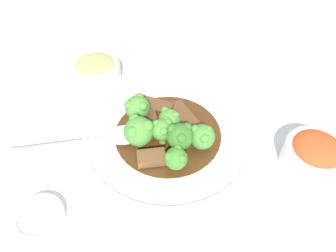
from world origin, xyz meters
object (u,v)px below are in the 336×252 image
at_px(side_bowl_kimchi, 314,154).
at_px(sauce_dish, 39,216).
at_px(beef_strip_4, 184,116).
at_px(broccoli_floret_6, 163,130).
at_px(main_plate, 168,135).
at_px(broccoli_floret_1, 176,158).
at_px(broccoli_floret_4, 138,107).
at_px(broccoli_floret_5, 139,131).
at_px(broccoli_floret_0, 202,136).
at_px(broccoli_floret_3, 180,136).
at_px(beef_strip_3, 156,107).
at_px(beef_strip_2, 151,122).
at_px(broccoli_floret_2, 168,119).
at_px(side_bowl_appetizer, 96,69).
at_px(beef_strip_1, 187,131).
at_px(serving_spoon, 112,137).
at_px(beef_strip_0, 152,158).

xyz_separation_m(side_bowl_kimchi, sauce_dish, (0.35, 0.26, -0.02)).
height_order(beef_strip_4, broccoli_floret_6, broccoli_floret_6).
bearing_deg(main_plate, broccoli_floret_1, 122.93).
xyz_separation_m(broccoli_floret_4, broccoli_floret_5, (-0.03, 0.05, 0.01)).
bearing_deg(side_bowl_kimchi, sauce_dish, 36.14).
xyz_separation_m(main_plate, broccoli_floret_1, (-0.04, 0.06, 0.03)).
relative_size(broccoli_floret_0, broccoli_floret_5, 0.80).
height_order(broccoli_floret_4, side_bowl_kimchi, broccoli_floret_4).
bearing_deg(broccoli_floret_6, broccoli_floret_3, 172.95).
bearing_deg(broccoli_floret_5, beef_strip_3, -83.71).
height_order(beef_strip_2, broccoli_floret_0, broccoli_floret_0).
bearing_deg(broccoli_floret_2, main_plate, 109.66).
bearing_deg(broccoli_floret_4, beef_strip_4, -157.08).
bearing_deg(side_bowl_appetizer, beef_strip_2, 152.21).
relative_size(beef_strip_1, side_bowl_kimchi, 0.57).
height_order(broccoli_floret_0, broccoli_floret_6, broccoli_floret_6).
bearing_deg(side_bowl_kimchi, broccoli_floret_5, 17.23).
distance_m(broccoli_floret_6, side_bowl_appetizer, 0.24).
bearing_deg(beef_strip_3, broccoli_floret_4, 56.42).
bearing_deg(beef_strip_1, broccoli_floret_4, 0.28).
height_order(broccoli_floret_0, broccoli_floret_5, broccoli_floret_5).
bearing_deg(beef_strip_4, broccoli_floret_4, 22.92).
distance_m(beef_strip_2, side_bowl_kimchi, 0.27).
xyz_separation_m(broccoli_floret_4, sauce_dish, (0.05, 0.22, -0.04)).
height_order(beef_strip_2, broccoli_floret_3, broccoli_floret_3).
height_order(broccoli_floret_5, side_bowl_appetizer, broccoli_floret_5).
bearing_deg(beef_strip_3, beef_strip_1, 157.61).
distance_m(broccoli_floret_0, serving_spoon, 0.15).
bearing_deg(broccoli_floret_4, sauce_dish, 77.44).
xyz_separation_m(beef_strip_4, side_bowl_kimchi, (-0.22, 0.00, 0.01)).
distance_m(beef_strip_2, serving_spoon, 0.07).
distance_m(beef_strip_4, broccoli_floret_5, 0.10).
height_order(broccoli_floret_3, side_bowl_kimchi, broccoli_floret_3).
distance_m(broccoli_floret_3, broccoli_floret_5, 0.07).
bearing_deg(beef_strip_0, beef_strip_1, -111.23).
height_order(main_plate, serving_spoon, serving_spoon).
distance_m(broccoli_floret_1, broccoli_floret_2, 0.08).
bearing_deg(sauce_dish, broccoli_floret_1, -135.31).
height_order(broccoli_floret_5, side_bowl_kimchi, broccoli_floret_5).
relative_size(broccoli_floret_5, serving_spoon, 0.26).
bearing_deg(side_bowl_kimchi, broccoli_floret_4, 5.99).
bearing_deg(beef_strip_0, sauce_dish, 52.49).
height_order(beef_strip_2, broccoli_floret_5, broccoli_floret_5).
height_order(broccoli_floret_5, broccoli_floret_6, broccoli_floret_5).
xyz_separation_m(beef_strip_4, broccoli_floret_4, (0.08, 0.03, 0.02)).
bearing_deg(broccoli_floret_6, broccoli_floret_4, -28.41).
height_order(beef_strip_0, beef_strip_1, beef_strip_0).
bearing_deg(beef_strip_2, broccoli_floret_6, 141.49).
bearing_deg(beef_strip_4, beef_strip_0, 83.59).
distance_m(beef_strip_2, side_bowl_appetizer, 0.19).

